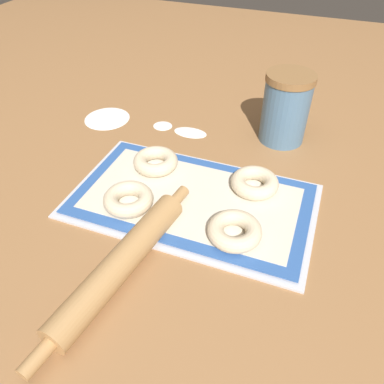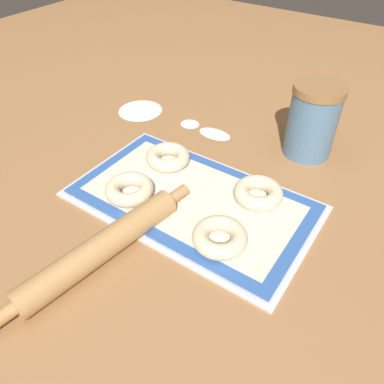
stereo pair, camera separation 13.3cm
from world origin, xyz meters
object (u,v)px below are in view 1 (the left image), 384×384
(bagel_back_right, at_px, (255,183))
(rolling_pin, at_px, (121,262))
(bagel_front_left, at_px, (128,199))
(bagel_front_right, at_px, (234,231))
(bagel_back_left, at_px, (156,161))
(flour_canister, at_px, (286,108))
(baking_tray, at_px, (192,200))

(bagel_back_right, distance_m, rolling_pin, 0.32)
(bagel_back_right, xyz_separation_m, rolling_pin, (-0.16, -0.28, -0.00))
(bagel_front_left, xyz_separation_m, bagel_front_right, (0.22, -0.01, 0.00))
(bagel_front_left, relative_size, bagel_back_right, 1.00)
(bagel_back_left, bearing_deg, rolling_pin, -76.69)
(flour_canister, bearing_deg, baking_tray, -112.53)
(bagel_front_right, relative_size, rolling_pin, 0.24)
(bagel_front_right, distance_m, bagel_back_right, 0.14)
(bagel_front_right, distance_m, rolling_pin, 0.20)
(baking_tray, height_order, bagel_front_right, bagel_front_right)
(baking_tray, relative_size, bagel_back_left, 4.97)
(bagel_back_right, bearing_deg, rolling_pin, -119.45)
(baking_tray, relative_size, rolling_pin, 1.18)
(bagel_front_right, xyz_separation_m, rolling_pin, (-0.15, -0.13, -0.00))
(bagel_back_left, bearing_deg, bagel_front_left, -88.63)
(bagel_back_left, height_order, bagel_back_right, same)
(bagel_back_left, height_order, flour_canister, flour_canister)
(bagel_back_left, distance_m, rolling_pin, 0.28)
(bagel_back_left, relative_size, rolling_pin, 0.24)
(bagel_back_right, bearing_deg, flour_canister, 86.44)
(bagel_back_left, bearing_deg, baking_tray, -31.45)
(baking_tray, height_order, bagel_back_right, bagel_back_right)
(bagel_front_left, distance_m, bagel_front_right, 0.22)
(bagel_front_left, bearing_deg, baking_tray, 30.51)
(baking_tray, height_order, flour_canister, flour_canister)
(bagel_front_left, distance_m, rolling_pin, 0.15)
(bagel_front_right, bearing_deg, bagel_back_right, 89.22)
(baking_tray, bearing_deg, bagel_back_left, 148.55)
(bagel_front_right, height_order, bagel_back_right, same)
(rolling_pin, bearing_deg, bagel_front_left, 113.53)
(baking_tray, distance_m, bagel_front_left, 0.13)
(flour_canister, bearing_deg, bagel_front_left, -122.63)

